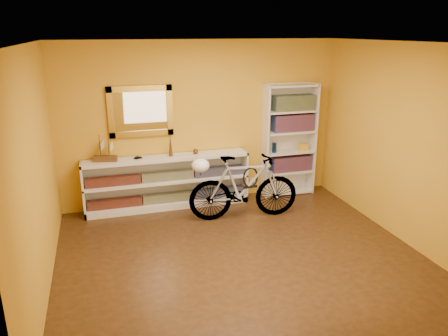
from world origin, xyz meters
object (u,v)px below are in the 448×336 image
object	(u,v)px
console_unit	(168,182)
helmet	(200,165)
bicycle	(244,187)
bookcase	(289,140)

from	to	relation	value
console_unit	helmet	world-z (taller)	helmet
bicycle	helmet	xyz separation A→B (m)	(-0.64, 0.06, 0.38)
console_unit	bookcase	bearing A→B (deg)	0.69
helmet	bicycle	bearing A→B (deg)	-5.69
bookcase	bicycle	bearing A→B (deg)	-144.09
console_unit	bicycle	size ratio (longest dim) A/B	1.54
bicycle	console_unit	bearing A→B (deg)	59.49
bicycle	helmet	size ratio (longest dim) A/B	6.43
bicycle	helmet	bearing A→B (deg)	90.00
bookcase	helmet	distance (m)	1.85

